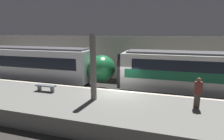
{
  "coord_description": "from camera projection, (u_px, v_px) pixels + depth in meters",
  "views": [
    {
      "loc": [
        2.88,
        -11.62,
        5.07
      ],
      "look_at": [
        -0.8,
        1.09,
        2.22
      ],
      "focal_mm": 28.0,
      "sensor_mm": 36.0,
      "label": 1
    }
  ],
  "objects": [
    {
      "name": "person_waiting",
      "position": [
        198.0,
        92.0,
        9.43
      ],
      "size": [
        0.38,
        0.24,
        1.71
      ],
      "color": "#473D33",
      "rests_on": "platform"
    },
    {
      "name": "support_pillar_near",
      "position": [
        93.0,
        68.0,
        10.43
      ],
      "size": [
        0.36,
        0.36,
        4.01
      ],
      "color": "slate",
      "rests_on": "platform"
    },
    {
      "name": "platform",
      "position": [
        108.0,
        111.0,
        10.36
      ],
      "size": [
        40.0,
        4.9,
        1.03
      ],
      "color": "slate",
      "rests_on": "ground"
    },
    {
      "name": "platform_bench",
      "position": [
        46.0,
        87.0,
        12.26
      ],
      "size": [
        1.5,
        0.4,
        0.45
      ],
      "color": "slate",
      "rests_on": "platform"
    },
    {
      "name": "station_rear_barrier",
      "position": [
        134.0,
        58.0,
        18.68
      ],
      "size": [
        50.0,
        0.15,
        4.7
      ],
      "color": "#B2AD9E",
      "rests_on": "ground"
    },
    {
      "name": "ground_plane",
      "position": [
        118.0,
        103.0,
        12.76
      ],
      "size": [
        120.0,
        120.0,
        0.0
      ],
      "primitive_type": "plane",
      "color": "#33302D"
    },
    {
      "name": "train_modern",
      "position": [
        28.0,
        65.0,
        17.68
      ],
      "size": [
        17.39,
        2.99,
        3.66
      ],
      "color": "black",
      "rests_on": "ground"
    }
  ]
}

